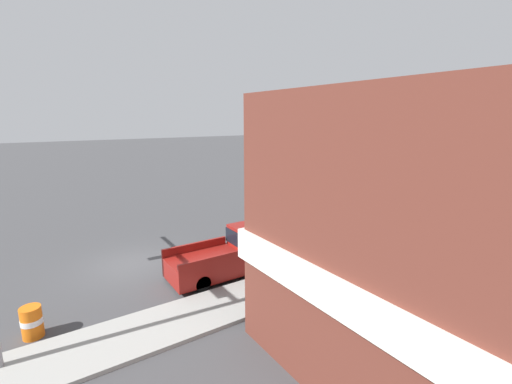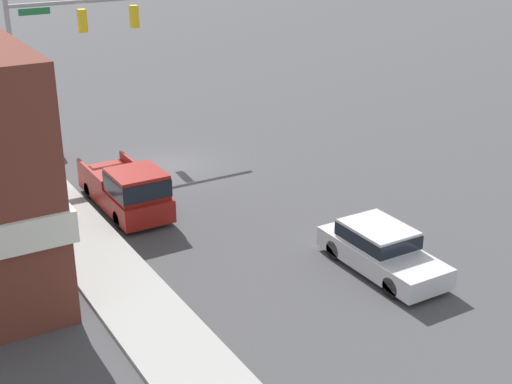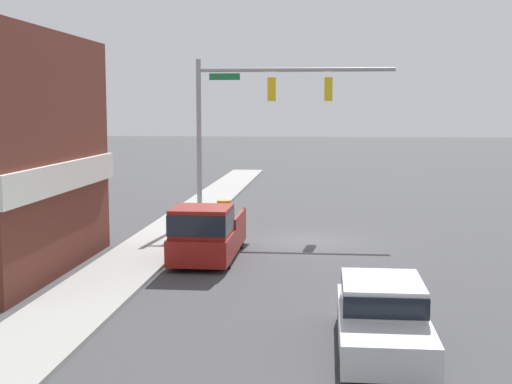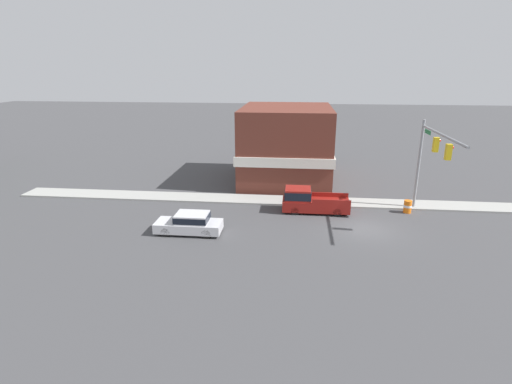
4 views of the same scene
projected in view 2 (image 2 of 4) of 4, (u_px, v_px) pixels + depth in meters
name	position (u px, v px, depth m)	size (l,w,h in m)	color
ground_plane	(167.00, 166.00, 32.20)	(200.00, 200.00, 0.00)	#424244
sidewalk_curb	(41.00, 189.00, 29.48)	(2.40, 60.00, 0.14)	#9E9E99
near_signal_assembly	(72.00, 35.00, 32.84)	(8.94, 0.49, 7.36)	gray
car_lead	(380.00, 248.00, 22.93)	(1.86, 4.67, 1.48)	black
pickup_truck_parked	(129.00, 189.00, 27.10)	(1.96, 5.36, 1.96)	black
construction_barrel	(55.00, 145.00, 33.31)	(0.63, 0.63, 1.03)	orange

